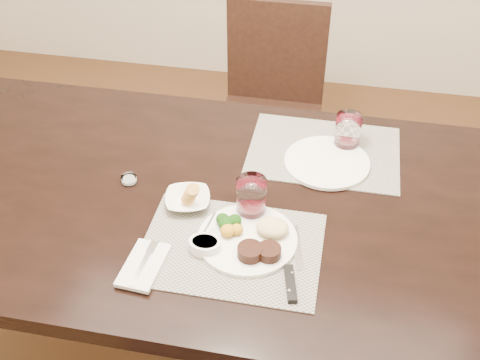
% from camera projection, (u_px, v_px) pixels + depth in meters
% --- Properties ---
extents(ground_plane, '(4.50, 4.50, 0.00)m').
position_uv_depth(ground_plane, '(227.00, 354.00, 2.17)').
color(ground_plane, '#412915').
rests_on(ground_plane, ground).
extents(dining_table, '(2.00, 1.00, 0.75)m').
position_uv_depth(dining_table, '(224.00, 219.00, 1.75)').
color(dining_table, black).
rests_on(dining_table, ground).
extents(chair_far, '(0.42, 0.42, 0.90)m').
position_uv_depth(chair_far, '(272.00, 100.00, 2.56)').
color(chair_far, black).
rests_on(chair_far, ground).
extents(placemat_near, '(0.46, 0.34, 0.00)m').
position_uv_depth(placemat_near, '(231.00, 248.00, 1.54)').
color(placemat_near, gray).
rests_on(placemat_near, dining_table).
extents(placemat_far, '(0.46, 0.34, 0.00)m').
position_uv_depth(placemat_far, '(324.00, 152.00, 1.86)').
color(placemat_far, gray).
rests_on(placemat_far, dining_table).
extents(dinner_plate, '(0.26, 0.26, 0.05)m').
position_uv_depth(dinner_plate, '(252.00, 238.00, 1.55)').
color(dinner_plate, white).
rests_on(dinner_plate, placemat_near).
extents(napkin_fork, '(0.10, 0.17, 0.02)m').
position_uv_depth(napkin_fork, '(144.00, 265.00, 1.49)').
color(napkin_fork, silver).
rests_on(napkin_fork, placemat_near).
extents(steak_knife, '(0.06, 0.27, 0.01)m').
position_uv_depth(steak_knife, '(292.00, 274.00, 1.46)').
color(steak_knife, white).
rests_on(steak_knife, placemat_near).
extents(cracker_bowl, '(0.15, 0.15, 0.05)m').
position_uv_depth(cracker_bowl, '(188.00, 200.00, 1.66)').
color(cracker_bowl, white).
rests_on(cracker_bowl, placemat_near).
extents(sauce_ramekin, '(0.08, 0.12, 0.07)m').
position_uv_depth(sauce_ramekin, '(205.00, 245.00, 1.52)').
color(sauce_ramekin, white).
rests_on(sauce_ramekin, placemat_near).
extents(wine_glass_near, '(0.08, 0.08, 0.11)m').
position_uv_depth(wine_glass_near, '(251.00, 199.00, 1.61)').
color(wine_glass_near, white).
rests_on(wine_glass_near, placemat_near).
extents(far_plate, '(0.26, 0.26, 0.01)m').
position_uv_depth(far_plate, '(327.00, 162.00, 1.81)').
color(far_plate, white).
rests_on(far_plate, placemat_far).
extents(wine_glass_far, '(0.08, 0.08, 0.11)m').
position_uv_depth(wine_glass_far, '(348.00, 133.00, 1.85)').
color(wine_glass_far, white).
rests_on(wine_glass_far, placemat_far).
extents(salt_cellar, '(0.05, 0.05, 0.02)m').
position_uv_depth(salt_cellar, '(129.00, 180.00, 1.74)').
color(salt_cellar, white).
rests_on(salt_cellar, dining_table).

